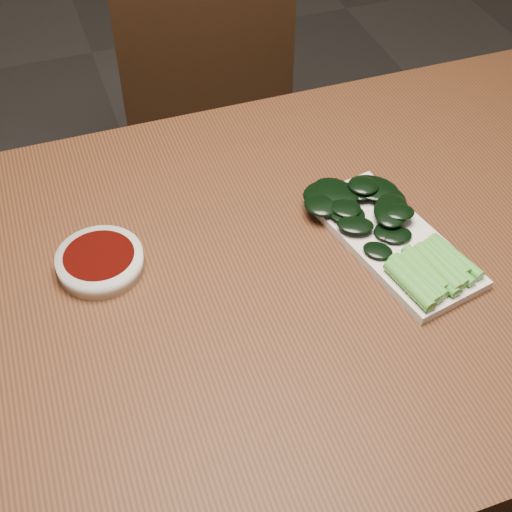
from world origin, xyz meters
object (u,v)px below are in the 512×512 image
chair_far (215,138)px  serving_plate (392,241)px  table (263,305)px  sauce_bowl (100,261)px  gai_lan (383,225)px

chair_far → serving_plate: size_ratio=3.02×
table → serving_plate: 0.21m
table → sauce_bowl: size_ratio=11.67×
sauce_bowl → gai_lan: size_ratio=0.41×
table → sauce_bowl: (-0.21, 0.08, 0.09)m
chair_far → gai_lan: chair_far is taller
sauce_bowl → serving_plate: size_ratio=0.41×
table → serving_plate: size_ratio=4.75×
table → chair_far: chair_far is taller
chair_far → serving_plate: bearing=-74.0°
chair_far → sauce_bowl: 0.72m
chair_far → gai_lan: bearing=-74.5°
chair_far → gai_lan: size_ratio=3.04×
chair_far → serving_plate: (0.07, -0.67, 0.27)m
serving_plate → gai_lan: bearing=114.5°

